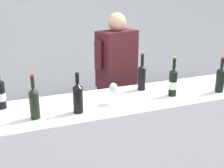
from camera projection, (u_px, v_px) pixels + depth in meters
The scene contains 10 objects.
wall_back at pixel (60, 21), 4.66m from camera, with size 8.00×0.10×2.80m, color silver.
counter at pixel (124, 149), 2.66m from camera, with size 2.48×0.62×0.99m, color white.
wine_bottle_0 at pixel (34, 102), 2.09m from camera, with size 0.07×0.07×0.33m.
wine_bottle_1 at pixel (0, 93), 2.27m from camera, with size 0.08×0.08×0.35m.
wine_bottle_2 at pixel (78, 97), 2.19m from camera, with size 0.08×0.08×0.32m.
wine_bottle_3 at pixel (142, 76), 2.68m from camera, with size 0.07×0.07×0.35m.
wine_bottle_4 at pixel (220, 79), 2.63m from camera, with size 0.08×0.08×0.33m.
wine_bottle_5 at pixel (173, 82), 2.54m from camera, with size 0.07×0.07×0.35m.
wine_glass at pixel (113, 90), 2.36m from camera, with size 0.08×0.08×0.18m.
person_server at pixel (117, 91), 3.22m from camera, with size 0.55×0.34×1.67m.
Camera 1 is at (-0.95, -2.13, 1.91)m, focal length 46.27 mm.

